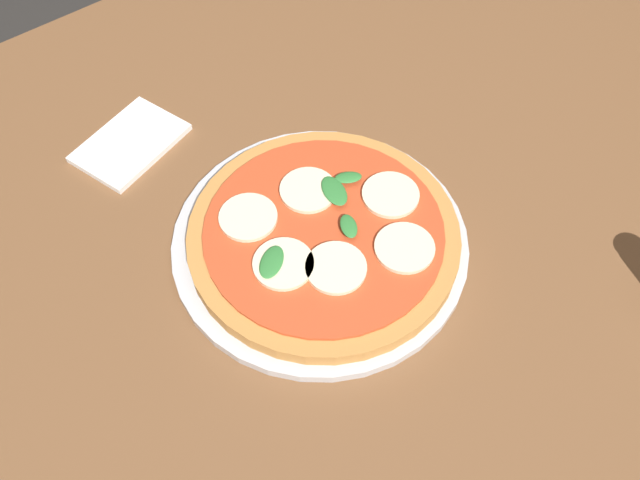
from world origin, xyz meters
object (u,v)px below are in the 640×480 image
(pizza, at_px, (324,235))
(napkin, at_px, (130,143))
(dining_table, at_px, (303,308))
(serving_tray, at_px, (320,242))

(pizza, distance_m, napkin, 0.29)
(dining_table, xyz_separation_m, napkin, (-0.06, 0.28, 0.09))
(pizza, relative_size, napkin, 2.29)
(dining_table, distance_m, napkin, 0.30)
(dining_table, relative_size, pizza, 5.20)
(serving_tray, xyz_separation_m, pizza, (0.00, -0.00, 0.02))
(dining_table, bearing_deg, serving_tray, 21.77)
(dining_table, height_order, napkin, napkin)
(pizza, xyz_separation_m, napkin, (-0.09, 0.27, -0.02))
(serving_tray, relative_size, pizza, 1.10)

